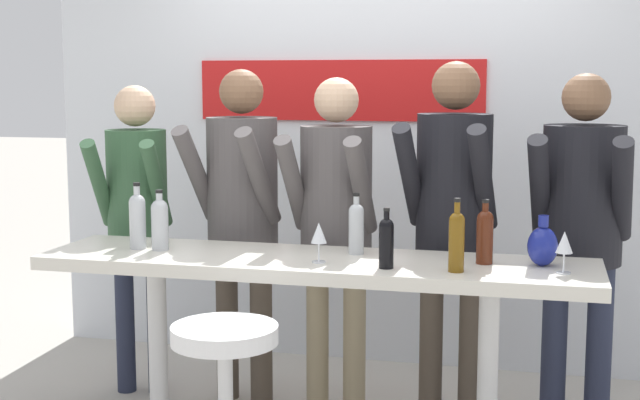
# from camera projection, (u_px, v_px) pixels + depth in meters

# --- Properties ---
(back_wall) EXTENTS (4.10, 0.12, 2.43)m
(back_wall) POSITION_uv_depth(u_px,v_px,m) (376.00, 162.00, 5.38)
(back_wall) COLOR silver
(back_wall) RESTS_ON ground_plane
(tasting_table) EXTENTS (2.50, 0.60, 0.92)m
(tasting_table) POSITION_uv_depth(u_px,v_px,m) (315.00, 287.00, 4.02)
(tasting_table) COLOR silver
(tasting_table) RESTS_ON ground_plane
(bar_stool) EXTENTS (0.44, 0.44, 0.77)m
(bar_stool) POSITION_uv_depth(u_px,v_px,m) (225.00, 388.00, 3.49)
(bar_stool) COLOR silver
(bar_stool) RESTS_ON ground_plane
(person_far_left) EXTENTS (0.43, 0.55, 1.69)m
(person_far_left) POSITION_uv_depth(u_px,v_px,m) (137.00, 203.00, 4.79)
(person_far_left) COLOR #23283D
(person_far_left) RESTS_ON ground_plane
(person_left) EXTENTS (0.49, 0.60, 1.77)m
(person_left) POSITION_uv_depth(u_px,v_px,m) (242.00, 199.00, 4.66)
(person_left) COLOR #473D33
(person_left) RESTS_ON ground_plane
(person_center_left) EXTENTS (0.46, 0.56, 1.73)m
(person_center_left) POSITION_uv_depth(u_px,v_px,m) (336.00, 208.00, 4.51)
(person_center_left) COLOR gray
(person_center_left) RESTS_ON ground_plane
(person_center) EXTENTS (0.49, 0.60, 1.80)m
(person_center) POSITION_uv_depth(u_px,v_px,m) (453.00, 202.00, 4.36)
(person_center) COLOR #473D33
(person_center) RESTS_ON ground_plane
(person_center_right) EXTENTS (0.50, 0.59, 1.75)m
(person_center_right) POSITION_uv_depth(u_px,v_px,m) (581.00, 214.00, 4.25)
(person_center_right) COLOR #23283D
(person_center_right) RESTS_ON ground_plane
(wine_bottle_0) EXTENTS (0.08, 0.08, 0.32)m
(wine_bottle_0) POSITION_uv_depth(u_px,v_px,m) (137.00, 218.00, 4.20)
(wine_bottle_0) COLOR #B7BCC1
(wine_bottle_0) RESTS_ON tasting_table
(wine_bottle_1) EXTENTS (0.07, 0.07, 0.31)m
(wine_bottle_1) POSITION_uv_depth(u_px,v_px,m) (457.00, 239.00, 3.69)
(wine_bottle_1) COLOR brown
(wine_bottle_1) RESTS_ON tasting_table
(wine_bottle_2) EXTENTS (0.07, 0.07, 0.28)m
(wine_bottle_2) POSITION_uv_depth(u_px,v_px,m) (356.00, 226.00, 4.06)
(wine_bottle_2) COLOR #B7BCC1
(wine_bottle_2) RESTS_ON tasting_table
(wine_bottle_3) EXTENTS (0.08, 0.08, 0.28)m
(wine_bottle_3) POSITION_uv_depth(u_px,v_px,m) (160.00, 222.00, 4.16)
(wine_bottle_3) COLOR #B7BCC1
(wine_bottle_3) RESTS_ON tasting_table
(wine_bottle_4) EXTENTS (0.07, 0.07, 0.28)m
(wine_bottle_4) POSITION_uv_depth(u_px,v_px,m) (485.00, 234.00, 3.85)
(wine_bottle_4) COLOR #4C1E0F
(wine_bottle_4) RESTS_ON tasting_table
(wine_bottle_5) EXTENTS (0.06, 0.06, 0.26)m
(wine_bottle_5) POSITION_uv_depth(u_px,v_px,m) (386.00, 241.00, 3.76)
(wine_bottle_5) COLOR black
(wine_bottle_5) RESTS_ON tasting_table
(wine_glass_0) EXTENTS (0.07, 0.07, 0.18)m
(wine_glass_0) POSITION_uv_depth(u_px,v_px,m) (564.00, 244.00, 3.65)
(wine_glass_0) COLOR silver
(wine_glass_0) RESTS_ON tasting_table
(wine_glass_1) EXTENTS (0.07, 0.07, 0.18)m
(wine_glass_1) POSITION_uv_depth(u_px,v_px,m) (319.00, 234.00, 3.88)
(wine_glass_1) COLOR silver
(wine_glass_1) RESTS_ON tasting_table
(decorative_vase) EXTENTS (0.13, 0.13, 0.22)m
(decorative_vase) POSITION_uv_depth(u_px,v_px,m) (543.00, 246.00, 3.81)
(decorative_vase) COLOR navy
(decorative_vase) RESTS_ON tasting_table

